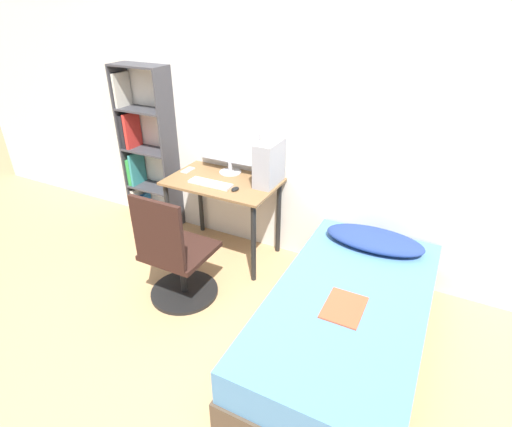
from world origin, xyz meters
name	(u,v)px	position (x,y,z in m)	size (l,w,h in m)	color
ground_plane	(189,348)	(0.00, 0.00, 0.00)	(14.00, 14.00, 0.00)	tan
wall_back	(280,122)	(0.00, 1.49, 1.25)	(8.00, 0.05, 2.50)	silver
desk	(223,193)	(-0.39, 1.16, 0.63)	(0.98, 0.61, 0.76)	brown
bookshelf	(143,155)	(-1.46, 1.34, 0.76)	(0.56, 0.25, 1.65)	#38383D
office_chair	(176,262)	(-0.38, 0.41, 0.36)	(0.56, 0.56, 0.97)	black
bed	(346,322)	(0.97, 0.51, 0.22)	(1.00, 1.90, 0.45)	#4C3D2D
pillow	(374,240)	(0.97, 1.20, 0.51)	(0.76, 0.36, 0.11)	navy
magazine	(344,307)	(0.96, 0.38, 0.46)	(0.24, 0.32, 0.01)	#B24C2D
monitor	(230,149)	(-0.42, 1.35, 0.99)	(0.60, 0.20, 0.41)	#B7B7BC
keyboard	(210,183)	(-0.44, 1.04, 0.77)	(0.39, 0.12, 0.02)	silver
pc_tower	(269,163)	(0.00, 1.28, 0.95)	(0.16, 0.32, 0.38)	#99999E
mouse	(235,189)	(-0.19, 1.04, 0.77)	(0.06, 0.09, 0.02)	black
phone	(188,170)	(-0.80, 1.21, 0.77)	(0.07, 0.14, 0.01)	#B7B7BC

